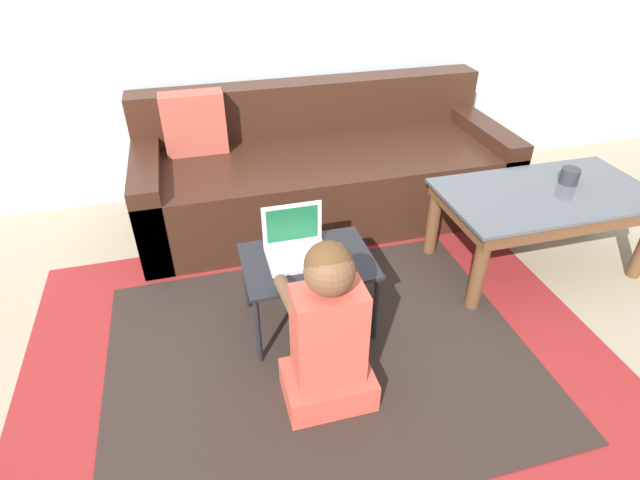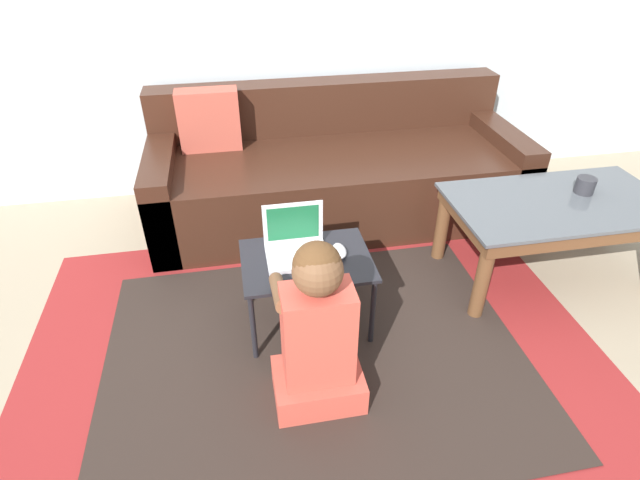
# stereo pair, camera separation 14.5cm
# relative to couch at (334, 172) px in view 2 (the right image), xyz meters

# --- Properties ---
(ground_plane) EXTENTS (16.00, 16.00, 0.00)m
(ground_plane) POSITION_rel_couch_xyz_m (-0.20, -1.24, -0.28)
(ground_plane) COLOR gray
(area_rug) EXTENTS (2.58, 1.99, 0.01)m
(area_rug) POSITION_rel_couch_xyz_m (-0.35, -1.25, -0.27)
(area_rug) COLOR maroon
(area_rug) RESTS_ON ground_plane
(couch) EXTENTS (2.26, 0.90, 0.80)m
(couch) POSITION_rel_couch_xyz_m (0.00, 0.00, 0.00)
(couch) COLOR #381E14
(couch) RESTS_ON ground_plane
(coffee_table) EXTENTS (1.09, 0.60, 0.46)m
(coffee_table) POSITION_rel_couch_xyz_m (0.97, -0.89, 0.11)
(coffee_table) COLOR #4C5156
(coffee_table) RESTS_ON ground_plane
(laptop_desk) EXTENTS (0.58, 0.42, 0.38)m
(laptop_desk) POSITION_rel_couch_xyz_m (-0.35, -1.03, 0.06)
(laptop_desk) COLOR black
(laptop_desk) RESTS_ON ground_plane
(laptop) EXTENTS (0.27, 0.21, 0.22)m
(laptop) POSITION_rel_couch_xyz_m (-0.38, -0.99, 0.14)
(laptop) COLOR silver
(laptop) RESTS_ON laptop_desk
(computer_mouse) EXTENTS (0.06, 0.11, 0.04)m
(computer_mouse) POSITION_rel_couch_xyz_m (-0.19, -1.02, 0.12)
(computer_mouse) COLOR silver
(computer_mouse) RESTS_ON laptop_desk
(person_seated) EXTENTS (0.35, 0.42, 0.76)m
(person_seated) POSITION_rel_couch_xyz_m (-0.38, -1.47, 0.08)
(person_seated) COLOR #CC4C3D
(person_seated) RESTS_ON ground_plane
(cup_on_table) EXTENTS (0.10, 0.10, 0.08)m
(cup_on_table) POSITION_rel_couch_xyz_m (1.13, -0.83, 0.22)
(cup_on_table) COLOR #2D2D33
(cup_on_table) RESTS_ON coffee_table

